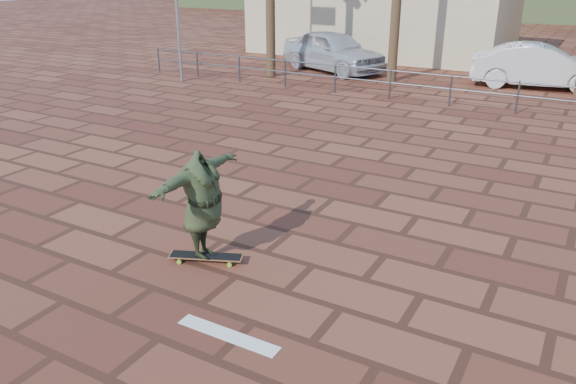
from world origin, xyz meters
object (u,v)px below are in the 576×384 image
Objects in this scene: skateboarder at (203,205)px; car_silver at (333,51)px; longboard at (206,256)px; car_white at (540,66)px.

skateboarder is 16.55m from car_silver.
longboard is at bearing -138.90° from car_silver.
skateboarder reaches higher than car_white.
longboard is 0.24× the size of car_white.
car_white is at bearing -63.24° from car_silver.
skateboarder is 0.44× the size of car_white.
skateboarder is at bearing 143.12° from longboard.
car_silver is at bearing 15.70° from skateboarder.
car_silver is (-5.24, 15.70, 0.74)m from longboard.
car_silver reaches higher than car_white.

